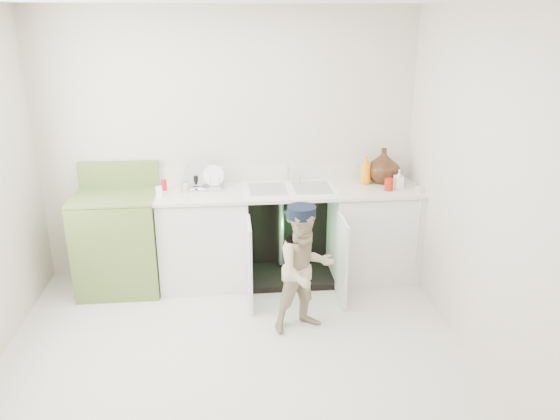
# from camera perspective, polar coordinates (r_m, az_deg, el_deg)

# --- Properties ---
(ground) EXTENTS (3.50, 3.50, 0.00)m
(ground) POSITION_cam_1_polar(r_m,az_deg,el_deg) (4.28, -4.70, -14.58)
(ground) COLOR beige
(ground) RESTS_ON ground
(room_shell) EXTENTS (6.00, 5.50, 1.26)m
(room_shell) POSITION_cam_1_polar(r_m,az_deg,el_deg) (3.73, -5.23, 1.51)
(room_shell) COLOR beige
(room_shell) RESTS_ON ground
(counter_run) EXTENTS (2.44, 1.02, 1.23)m
(counter_run) POSITION_cam_1_polar(r_m,az_deg,el_deg) (5.16, 1.32, -2.27)
(counter_run) COLOR white
(counter_run) RESTS_ON ground
(avocado_stove) EXTENTS (0.73, 0.65, 1.13)m
(avocado_stove) POSITION_cam_1_polar(r_m,az_deg,el_deg) (5.21, -16.46, -3.02)
(avocado_stove) COLOR olive
(avocado_stove) RESTS_ON ground
(repair_worker) EXTENTS (0.60, 0.83, 1.05)m
(repair_worker) POSITION_cam_1_polar(r_m,az_deg,el_deg) (4.32, 2.62, -6.17)
(repair_worker) COLOR tan
(repair_worker) RESTS_ON ground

